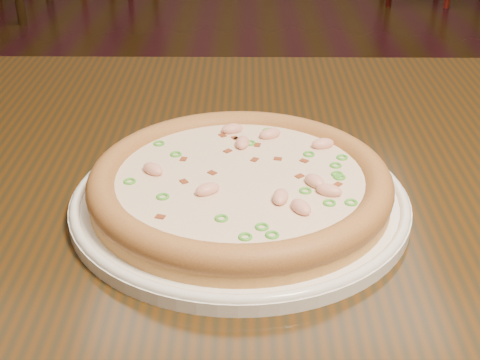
{
  "coord_description": "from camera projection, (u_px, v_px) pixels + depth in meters",
  "views": [
    {
      "loc": [
        -0.13,
        -1.06,
        1.09
      ],
      "look_at": [
        -0.14,
        -0.5,
        0.78
      ],
      "focal_mm": 50.0,
      "sensor_mm": 36.0,
      "label": 1
    }
  ],
  "objects": [
    {
      "name": "hero_table",
      "position": [
        349.0,
        260.0,
        0.74
      ],
      "size": [
        1.2,
        0.8,
        0.75
      ],
      "color": "black",
      "rests_on": "ground"
    },
    {
      "name": "plate",
      "position": [
        240.0,
        199.0,
        0.64
      ],
      "size": [
        0.32,
        0.32,
        0.02
      ],
      "color": "white",
      "rests_on": "hero_table"
    },
    {
      "name": "pizza",
      "position": [
        240.0,
        183.0,
        0.63
      ],
      "size": [
        0.29,
        0.29,
        0.03
      ],
      "color": "gold",
      "rests_on": "plate"
    }
  ]
}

